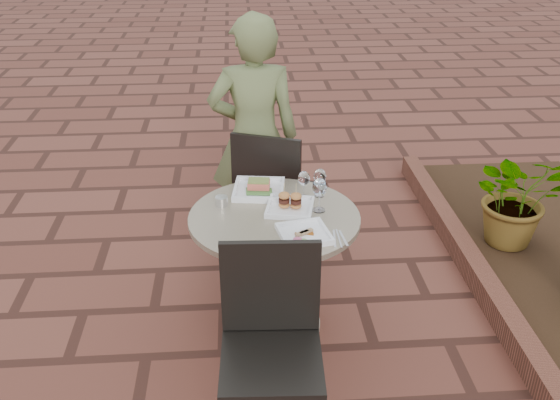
{
  "coord_description": "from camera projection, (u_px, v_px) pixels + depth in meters",
  "views": [
    {
      "loc": [
        0.12,
        -3.05,
        2.31
      ],
      "look_at": [
        0.33,
        -0.21,
        0.82
      ],
      "focal_mm": 40.0,
      "sensor_mm": 36.0,
      "label": 1
    }
  ],
  "objects": [
    {
      "name": "cutlery_set",
      "position": [
        339.0,
        238.0,
        3.05
      ],
      "size": [
        0.08,
        0.18,
        0.0
      ],
      "primitive_type": null,
      "rotation": [
        0.0,
        0.0,
        0.04
      ],
      "color": "silver",
      "rests_on": "cafe_table"
    },
    {
      "name": "planter_curb",
      "position": [
        468.0,
        258.0,
        4.09
      ],
      "size": [
        0.12,
        3.0,
        0.15
      ],
      "primitive_type": "cube",
      "color": "brown",
      "rests_on": "ground"
    },
    {
      "name": "wine_glass_far",
      "position": [
        320.0,
        177.0,
        3.41
      ],
      "size": [
        0.07,
        0.07,
        0.16
      ],
      "color": "white",
      "rests_on": "cafe_table"
    },
    {
      "name": "wine_glass_mid",
      "position": [
        304.0,
        179.0,
        3.39
      ],
      "size": [
        0.07,
        0.07,
        0.16
      ],
      "color": "white",
      "rests_on": "cafe_table"
    },
    {
      "name": "steel_ramekin",
      "position": [
        222.0,
        201.0,
        3.35
      ],
      "size": [
        0.08,
        0.08,
        0.05
      ],
      "primitive_type": "cylinder",
      "rotation": [
        0.0,
        0.0,
        -0.18
      ],
      "color": "silver",
      "rests_on": "cafe_table"
    },
    {
      "name": "ground",
      "position": [
        224.0,
        306.0,
        3.76
      ],
      "size": [
        60.0,
        60.0,
        0.0
      ],
      "primitive_type": "plane",
      "color": "brown",
      "rests_on": "ground"
    },
    {
      "name": "diner",
      "position": [
        254.0,
        138.0,
        4.02
      ],
      "size": [
        0.59,
        0.4,
        1.61
      ],
      "primitive_type": "imported",
      "rotation": [
        0.0,
        0.0,
        3.16
      ],
      "color": "#586336",
      "rests_on": "ground"
    },
    {
      "name": "plate_sliders",
      "position": [
        290.0,
        205.0,
        3.3
      ],
      "size": [
        0.29,
        0.29,
        0.16
      ],
      "rotation": [
        0.0,
        0.0,
        -0.21
      ],
      "color": "white",
      "rests_on": "cafe_table"
    },
    {
      "name": "chair_near",
      "position": [
        271.0,
        329.0,
        2.72
      ],
      "size": [
        0.46,
        0.46,
        0.93
      ],
      "rotation": [
        0.0,
        0.0,
        -0.05
      ],
      "color": "black",
      "rests_on": "ground"
    },
    {
      "name": "potted_plant_a",
      "position": [
        518.0,
        196.0,
        4.16
      ],
      "size": [
        0.63,
        0.55,
        0.69
      ],
      "primitive_type": "imported",
      "rotation": [
        0.0,
        0.0,
        0.02
      ],
      "color": "#33662D",
      "rests_on": "mulch_bed"
    },
    {
      "name": "plate_tuna",
      "position": [
        304.0,
        234.0,
        3.06
      ],
      "size": [
        0.28,
        0.28,
        0.03
      ],
      "rotation": [
        0.0,
        0.0,
        0.19
      ],
      "color": "white",
      "rests_on": "cafe_table"
    },
    {
      "name": "wine_glass_right",
      "position": [
        320.0,
        188.0,
        3.25
      ],
      "size": [
        0.08,
        0.08,
        0.19
      ],
      "color": "white",
      "rests_on": "cafe_table"
    },
    {
      "name": "plate_salmon",
      "position": [
        259.0,
        189.0,
        3.49
      ],
      "size": [
        0.31,
        0.31,
        0.08
      ],
      "rotation": [
        0.0,
        0.0,
        -0.13
      ],
      "color": "white",
      "rests_on": "cafe_table"
    },
    {
      "name": "chair_far",
      "position": [
        271.0,
        186.0,
        3.97
      ],
      "size": [
        0.57,
        0.57,
        0.93
      ],
      "rotation": [
        0.0,
        0.0,
        2.78
      ],
      "color": "black",
      "rests_on": "ground"
    },
    {
      "name": "cafe_table",
      "position": [
        274.0,
        255.0,
        3.37
      ],
      "size": [
        0.9,
        0.9,
        0.73
      ],
      "color": "gray",
      "rests_on": "ground"
    }
  ]
}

